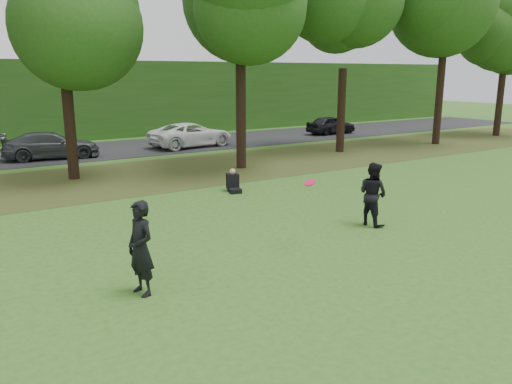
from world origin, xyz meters
TOP-DOWN VIEW (x-y plane):
  - ground at (0.00, 0.00)m, footprint 120.00×120.00m
  - leaf_litter at (0.00, 13.00)m, footprint 60.00×7.00m
  - street at (0.00, 21.00)m, footprint 70.00×7.00m
  - far_hedge at (0.00, 27.00)m, footprint 70.00×3.00m
  - player_left at (-4.44, 1.88)m, footprint 0.59×0.77m
  - player_right at (2.65, 2.80)m, footprint 0.76×0.93m
  - parked_cars at (-3.41, 19.71)m, footprint 38.72×3.30m
  - frisbee at (-0.04, 2.26)m, footprint 0.34×0.37m
  - seated_person at (1.38, 8.47)m, footprint 0.58×0.81m

SIDE VIEW (x-z plane):
  - ground at x=0.00m, z-range 0.00..0.00m
  - leaf_litter at x=0.00m, z-range 0.00..0.01m
  - street at x=0.00m, z-range 0.00..0.02m
  - seated_person at x=1.38m, z-range -0.10..0.73m
  - parked_cars at x=-3.41m, z-range -0.05..1.49m
  - player_right at x=2.65m, z-range 0.00..1.80m
  - player_left at x=-4.44m, z-range 0.00..1.87m
  - frisbee at x=-0.04m, z-range 1.55..1.72m
  - far_hedge at x=0.00m, z-range 0.00..5.00m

